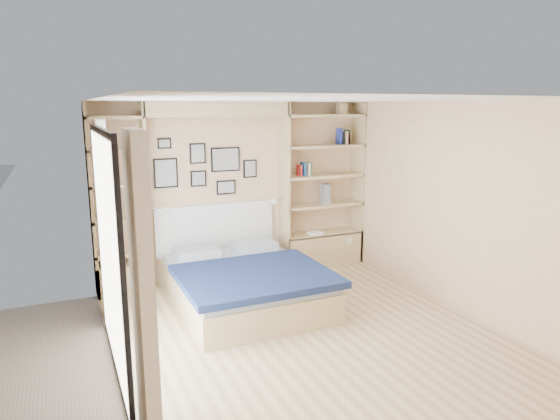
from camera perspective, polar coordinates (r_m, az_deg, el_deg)
name	(u,v)px	position (r m, az deg, el deg)	size (l,w,h in m)	color
ground	(305,332)	(5.65, 2.83, -13.80)	(4.50, 4.50, 0.00)	#CFB47E
room_shell	(226,213)	(6.50, -6.20, -0.37)	(4.50, 4.50, 4.50)	#E4BD8D
bed	(245,283)	(6.30, -4.07, -8.29)	(1.75, 2.29, 1.07)	tan
photo_gallery	(205,167)	(7.06, -8.57, 4.87)	(1.48, 0.02, 0.82)	black
reading_lamps	(221,204)	(6.97, -6.75, 0.63)	(1.92, 0.12, 0.15)	silver
shelf_decor	(309,157)	(7.48, 3.33, 6.03)	(3.48, 0.23, 2.03)	#A51E1E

